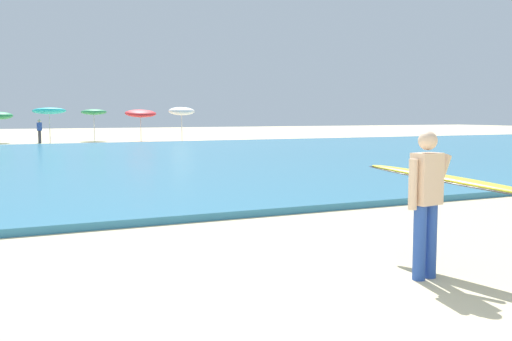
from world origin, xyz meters
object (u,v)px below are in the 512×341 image
(beach_umbrella_6, at_px, (94,112))
(beach_umbrella_7, at_px, (141,113))
(surfer_with_board, at_px, (441,189))
(beachgoer_near_row_mid, at_px, (39,131))
(beach_umbrella_5, at_px, (49,111))
(beach_umbrella_8, at_px, (182,111))

(beach_umbrella_6, height_order, beach_umbrella_7, beach_umbrella_7)
(beach_umbrella_6, relative_size, beach_umbrella_7, 0.98)
(surfer_with_board, relative_size, beachgoer_near_row_mid, 1.85)
(beach_umbrella_5, relative_size, beachgoer_near_row_mid, 1.54)
(beach_umbrella_5, bearing_deg, surfer_with_board, -89.03)
(beach_umbrella_7, bearing_deg, beach_umbrella_8, -6.48)
(beach_umbrella_7, bearing_deg, beachgoer_near_row_mid, 179.61)
(beach_umbrella_8, relative_size, beachgoer_near_row_mid, 1.58)
(beachgoer_near_row_mid, bearing_deg, beach_umbrella_6, 25.57)
(beach_umbrella_5, distance_m, beach_umbrella_7, 6.23)
(beach_umbrella_6, height_order, beach_umbrella_8, beach_umbrella_8)
(beach_umbrella_7, bearing_deg, surfer_with_board, -98.80)
(beach_umbrella_7, height_order, beachgoer_near_row_mid, beach_umbrella_7)
(beach_umbrella_5, distance_m, beachgoer_near_row_mid, 1.48)
(surfer_with_board, distance_m, beachgoer_near_row_mid, 36.35)
(surfer_with_board, bearing_deg, beach_umbrella_8, 76.58)
(beachgoer_near_row_mid, bearing_deg, beach_umbrella_8, -2.23)
(beach_umbrella_5, bearing_deg, beachgoer_near_row_mid, 157.24)
(surfer_with_board, height_order, beach_umbrella_7, beach_umbrella_7)
(surfer_with_board, height_order, beach_umbrella_5, beach_umbrella_5)
(beach_umbrella_5, bearing_deg, beach_umbrella_7, 2.02)
(beach_umbrella_6, relative_size, beach_umbrella_8, 0.93)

